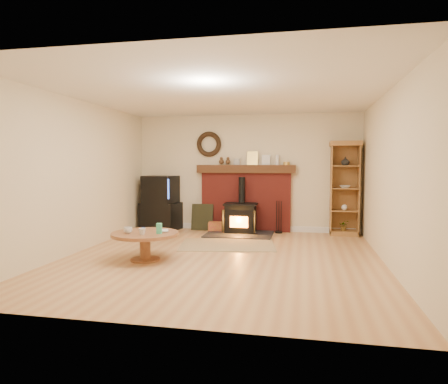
% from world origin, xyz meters
% --- Properties ---
extents(ground, '(5.50, 5.50, 0.00)m').
position_xyz_m(ground, '(0.00, 0.00, 0.00)').
color(ground, tan).
rests_on(ground, ground).
extents(room_shell, '(5.02, 5.52, 2.61)m').
position_xyz_m(room_shell, '(-0.02, 0.09, 1.72)').
color(room_shell, beige).
rests_on(room_shell, ground).
extents(chimney_breast, '(2.20, 0.22, 1.78)m').
position_xyz_m(chimney_breast, '(0.00, 2.67, 0.80)').
color(chimney_breast, maroon).
rests_on(chimney_breast, ground).
extents(wood_stove, '(1.40, 1.00, 1.22)m').
position_xyz_m(wood_stove, '(-0.05, 2.27, 0.31)').
color(wood_stove, black).
rests_on(wood_stove, ground).
extents(area_rug, '(1.89, 1.45, 0.01)m').
position_xyz_m(area_rug, '(-0.10, 1.03, 0.01)').
color(area_rug, brown).
rests_on(area_rug, ground).
extents(tv_unit, '(0.93, 0.72, 1.23)m').
position_xyz_m(tv_unit, '(-1.94, 2.47, 0.59)').
color(tv_unit, black).
rests_on(tv_unit, ground).
extents(curio_cabinet, '(0.63, 0.46, 1.98)m').
position_xyz_m(curio_cabinet, '(2.12, 2.55, 0.99)').
color(curio_cabinet, olive).
rests_on(curio_cabinet, ground).
extents(firelog_box, '(0.36, 0.25, 0.22)m').
position_xyz_m(firelog_box, '(-0.61, 2.40, 0.11)').
color(firelog_box, gold).
rests_on(firelog_box, ground).
extents(leaning_painting, '(0.50, 0.13, 0.59)m').
position_xyz_m(leaning_painting, '(-0.98, 2.55, 0.30)').
color(leaning_painting, black).
rests_on(leaning_painting, ground).
extents(fire_tools, '(0.16, 0.16, 0.70)m').
position_xyz_m(fire_tools, '(0.75, 2.50, 0.13)').
color(fire_tools, black).
rests_on(fire_tools, ground).
extents(coffee_table, '(1.04, 1.04, 0.60)m').
position_xyz_m(coffee_table, '(-1.14, -0.39, 0.36)').
color(coffee_table, brown).
rests_on(coffee_table, ground).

